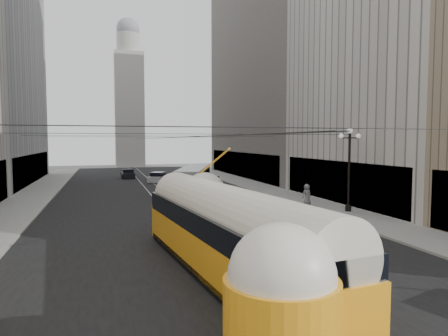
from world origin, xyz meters
TOP-DOWN VIEW (x-y plane):
  - road at (0.00, 32.50)m, footprint 20.00×85.00m
  - sidewalk_left at (-12.00, 36.00)m, footprint 4.00×72.00m
  - sidewalk_right at (12.00, 36.00)m, footprint 4.00×72.00m
  - rail_left at (-0.75, 32.50)m, footprint 0.12×85.00m
  - rail_right at (0.75, 32.50)m, footprint 0.12×85.00m
  - building_right_far at (20.00, 48.00)m, footprint 12.60×32.60m
  - distant_tower at (0.00, 80.00)m, footprint 6.00×6.00m
  - lamppost_right_mid at (12.60, 18.00)m, footprint 1.86×0.44m
  - catenary at (0.12, 31.49)m, footprint 25.00×72.00m
  - streetcar at (-0.50, 7.10)m, footprint 4.44×17.04m
  - city_bus at (3.42, 31.21)m, footprint 5.87×11.57m
  - sedan_white_far at (1.57, 45.33)m, footprint 3.24×4.48m
  - sedan_dark_far at (-2.03, 51.94)m, footprint 1.94×4.27m
  - pedestrian_crossing_b at (2.31, 2.92)m, footprint 0.81×0.95m
  - pedestrian_sidewalk_right at (10.93, 21.43)m, footprint 0.97×0.73m

SIDE VIEW (x-z plane):
  - road at x=0.00m, z-range -0.01..0.01m
  - rail_left at x=-0.75m, z-range -0.02..0.02m
  - rail_right at x=0.75m, z-range -0.02..0.02m
  - sidewalk_left at x=-12.00m, z-range 0.00..0.15m
  - sidewalk_right at x=12.00m, z-range 0.00..0.15m
  - sedan_white_far at x=1.57m, z-range -0.06..1.25m
  - sedan_dark_far at x=-2.03m, z-range -0.06..1.26m
  - pedestrian_crossing_b at x=2.31m, z-range 0.00..1.70m
  - pedestrian_sidewalk_right at x=10.93m, z-range 0.15..1.92m
  - city_bus at x=3.42m, z-range 0.13..2.97m
  - streetcar at x=-0.50m, z-range -0.04..3.72m
  - lamppost_right_mid at x=12.60m, z-range 0.56..6.93m
  - catenary at x=0.12m, z-range 5.77..6.00m
  - distant_tower at x=0.00m, z-range -0.71..30.65m
  - building_right_far at x=20.00m, z-range 0.01..32.61m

